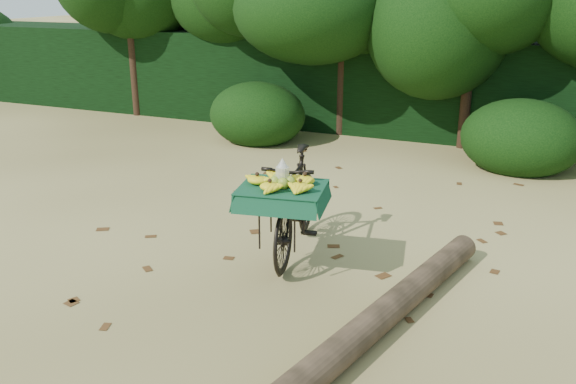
% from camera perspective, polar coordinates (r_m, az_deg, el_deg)
% --- Properties ---
extents(ground, '(80.00, 80.00, 0.00)m').
position_cam_1_polar(ground, '(6.38, 4.53, -6.66)').
color(ground, '#D1BD6F').
rests_on(ground, ground).
extents(vendor_bicycle, '(0.98, 1.94, 1.12)m').
position_cam_1_polar(vendor_bicycle, '(6.40, 0.67, -0.95)').
color(vendor_bicycle, black).
rests_on(vendor_bicycle, ground).
extents(fallen_log, '(1.10, 3.51, 0.26)m').
position_cam_1_polar(fallen_log, '(5.23, 8.75, -11.40)').
color(fallen_log, brown).
rests_on(fallen_log, ground).
extents(hedge_backdrop, '(26.00, 1.80, 1.80)m').
position_cam_1_polar(hedge_backdrop, '(12.05, 14.56, 9.49)').
color(hedge_backdrop, black).
rests_on(hedge_backdrop, ground).
extents(tree_row, '(14.50, 2.00, 4.00)m').
position_cam_1_polar(tree_row, '(11.26, 10.98, 14.78)').
color(tree_row, black).
rests_on(tree_row, ground).
extents(bush_clumps, '(8.80, 1.70, 0.90)m').
position_cam_1_polar(bush_clumps, '(10.12, 15.29, 5.12)').
color(bush_clumps, black).
rests_on(bush_clumps, ground).
extents(leaf_litter, '(7.00, 7.30, 0.01)m').
position_cam_1_polar(leaf_litter, '(6.94, 6.28, -4.47)').
color(leaf_litter, '#503015').
rests_on(leaf_litter, ground).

